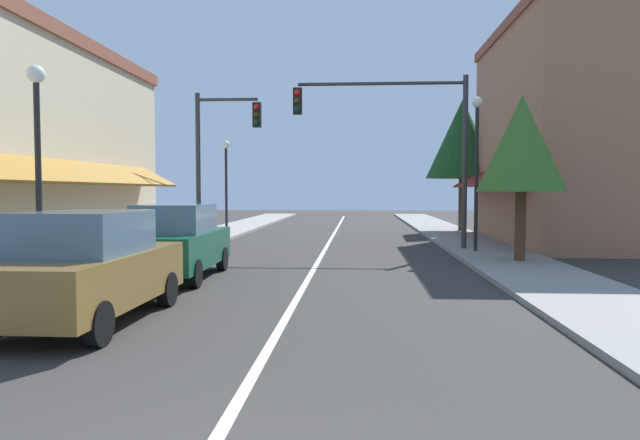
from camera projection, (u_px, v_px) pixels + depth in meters
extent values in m
plane|color=#33302D|center=(326.00, 247.00, 21.25)|extent=(80.00, 80.00, 0.00)
cube|color=gray|center=(181.00, 245.00, 21.62)|extent=(2.60, 56.00, 0.12)
cube|color=gray|center=(477.00, 246.00, 20.88)|extent=(2.60, 56.00, 0.12)
cube|color=silver|center=(326.00, 247.00, 21.25)|extent=(0.14, 52.00, 0.01)
cube|color=slate|center=(64.00, 216.00, 15.66)|extent=(0.08, 10.64, 1.80)
cube|color=olive|center=(84.00, 172.00, 15.56)|extent=(1.27, 11.76, 0.73)
cube|color=slate|center=(110.00, 118.00, 18.58)|extent=(0.08, 1.10, 1.30)
cube|color=#9E6B4C|center=(556.00, 139.00, 22.44)|extent=(4.19, 10.00, 8.21)
cube|color=brown|center=(558.00, 28.00, 22.22)|extent=(4.39, 10.20, 0.40)
cube|color=slate|center=(502.00, 208.00, 22.71)|extent=(0.08, 7.60, 1.80)
cube|color=maroon|center=(487.00, 178.00, 22.69)|extent=(1.27, 8.40, 0.73)
cube|color=slate|center=(519.00, 83.00, 20.29)|extent=(0.08, 1.10, 1.30)
cube|color=slate|center=(491.00, 102.00, 24.67)|extent=(0.08, 1.10, 1.30)
cube|color=brown|center=(89.00, 278.00, 9.05)|extent=(1.76, 4.12, 0.80)
cube|color=slate|center=(85.00, 233.00, 8.91)|extent=(1.54, 2.01, 0.66)
cylinder|color=black|center=(83.00, 288.00, 10.48)|extent=(0.21, 0.62, 0.62)
cylinder|color=black|center=(167.00, 289.00, 10.36)|extent=(0.21, 0.62, 0.62)
cylinder|color=black|center=(98.00, 324.00, 7.66)|extent=(0.21, 0.62, 0.62)
cube|color=#0F4C33|center=(177.00, 249.00, 13.66)|extent=(1.80, 4.13, 0.80)
cube|color=slate|center=(175.00, 218.00, 13.52)|extent=(1.56, 2.03, 0.66)
cylinder|color=black|center=(163.00, 258.00, 15.07)|extent=(0.21, 0.62, 0.62)
cylinder|color=black|center=(222.00, 259.00, 14.99)|extent=(0.21, 0.62, 0.62)
cylinder|color=black|center=(122.00, 273.00, 12.37)|extent=(0.21, 0.62, 0.62)
cylinder|color=black|center=(195.00, 274.00, 12.29)|extent=(0.21, 0.62, 0.62)
cylinder|color=#333333|center=(465.00, 164.00, 19.56)|extent=(0.18, 0.18, 6.01)
cylinder|color=#333333|center=(381.00, 84.00, 19.61)|extent=(5.71, 0.12, 0.12)
cube|color=black|center=(298.00, 101.00, 19.65)|extent=(0.30, 0.24, 0.90)
sphere|color=red|center=(297.00, 92.00, 19.51)|extent=(0.20, 0.20, 0.20)
sphere|color=#3D2D0C|center=(297.00, 101.00, 19.53)|extent=(0.20, 0.20, 0.20)
sphere|color=#0C3316|center=(297.00, 109.00, 19.54)|extent=(0.20, 0.20, 0.20)
cylinder|color=#333333|center=(198.00, 170.00, 21.42)|extent=(0.18, 0.18, 5.71)
cylinder|color=#333333|center=(228.00, 100.00, 21.21)|extent=(2.26, 0.12, 0.12)
cube|color=black|center=(257.00, 115.00, 20.99)|extent=(0.30, 0.24, 0.90)
sphere|color=red|center=(256.00, 107.00, 20.84)|extent=(0.20, 0.20, 0.20)
sphere|color=#3D2D0C|center=(256.00, 114.00, 20.86)|extent=(0.20, 0.20, 0.20)
sphere|color=#0C3316|center=(256.00, 122.00, 20.87)|extent=(0.20, 0.20, 0.20)
cylinder|color=black|center=(39.00, 190.00, 11.43)|extent=(0.12, 0.12, 4.21)
sphere|color=white|center=(36.00, 74.00, 11.31)|extent=(0.36, 0.36, 0.36)
cylinder|color=black|center=(476.00, 182.00, 18.66)|extent=(0.12, 0.12, 4.77)
sphere|color=white|center=(477.00, 102.00, 18.53)|extent=(0.36, 0.36, 0.36)
cylinder|color=black|center=(226.00, 192.00, 26.73)|extent=(0.12, 0.12, 4.05)
sphere|color=white|center=(226.00, 145.00, 26.61)|extent=(0.36, 0.36, 0.36)
cylinder|color=#4C331E|center=(520.00, 222.00, 16.12)|extent=(0.30, 0.30, 2.43)
cone|color=#386626|center=(522.00, 143.00, 16.01)|extent=(2.44, 2.44, 2.69)
cylinder|color=#4C331E|center=(462.00, 200.00, 28.30)|extent=(0.30, 0.30, 3.24)
cone|color=#19471E|center=(462.00, 139.00, 28.15)|extent=(3.52, 3.52, 3.88)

